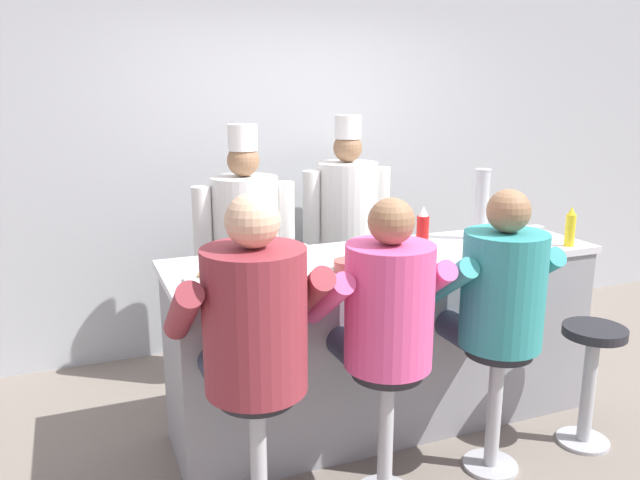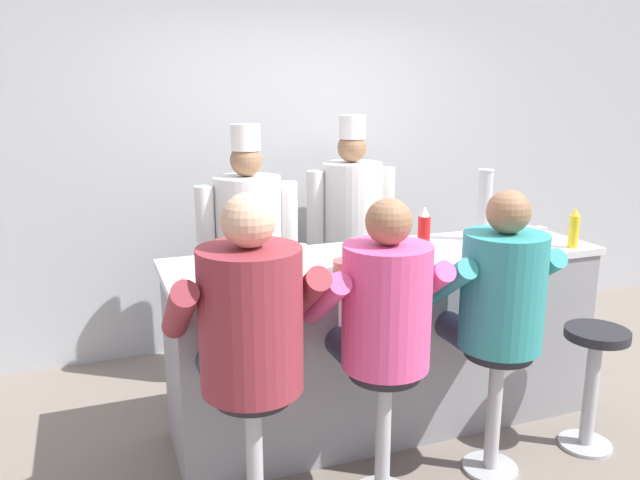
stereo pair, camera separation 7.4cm
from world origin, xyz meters
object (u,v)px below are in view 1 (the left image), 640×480
at_px(hot_sauce_bottle_orange, 479,238).
at_px(cook_in_whites_far, 347,224).
at_px(diner_seated_teal, 498,297).
at_px(napkin_dispenser_chrome, 532,236).
at_px(water_pitcher_clear, 509,222).
at_px(ketchup_bottle_red, 423,230).
at_px(breakfast_plate, 208,277).
at_px(cook_in_whites_near, 246,245).
at_px(coffee_mug_white, 300,253).
at_px(empty_stool_round, 591,366).
at_px(cereal_bowl, 350,266).
at_px(diner_seated_maroon, 253,327).
at_px(diner_seated_pink, 385,313).
at_px(coffee_mug_tan, 250,255).
at_px(cup_stack_steel, 481,204).
at_px(mustard_bottle_yellow, 570,228).

relative_size(hot_sauce_bottle_orange, cook_in_whites_far, 0.07).
bearing_deg(diner_seated_teal, napkin_dispenser_chrome, 37.49).
bearing_deg(water_pitcher_clear, napkin_dispenser_chrome, -91.23).
bearing_deg(hot_sauce_bottle_orange, napkin_dispenser_chrome, -15.31).
height_order(ketchup_bottle_red, napkin_dispenser_chrome, ketchup_bottle_red).
bearing_deg(breakfast_plate, diner_seated_teal, -19.57).
bearing_deg(breakfast_plate, cook_in_whites_near, 64.95).
relative_size(coffee_mug_white, napkin_dispenser_chrome, 1.18).
distance_m(empty_stool_round, cook_in_whites_near, 2.16).
distance_m(cereal_bowl, diner_seated_maroon, 0.71).
xyz_separation_m(hot_sauce_bottle_orange, diner_seated_maroon, (-1.49, -0.51, -0.14)).
relative_size(water_pitcher_clear, cook_in_whites_near, 0.12).
distance_m(hot_sauce_bottle_orange, diner_seated_pink, 1.02).
height_order(napkin_dispenser_chrome, diner_seated_teal, diner_seated_teal).
xyz_separation_m(ketchup_bottle_red, coffee_mug_tan, (-0.97, 0.11, -0.07)).
bearing_deg(cup_stack_steel, hot_sauce_bottle_orange, -126.84).
height_order(water_pitcher_clear, coffee_mug_white, water_pitcher_clear).
xyz_separation_m(mustard_bottle_yellow, diner_seated_teal, (-0.76, -0.35, -0.21)).
bearing_deg(cook_in_whites_near, coffee_mug_tan, -103.60).
relative_size(ketchup_bottle_red, cereal_bowl, 1.61).
bearing_deg(empty_stool_round, cook_in_whites_far, 111.44).
xyz_separation_m(water_pitcher_clear, diner_seated_maroon, (-1.81, -0.64, -0.18)).
relative_size(cup_stack_steel, cook_in_whites_far, 0.25).
height_order(cup_stack_steel, napkin_dispenser_chrome, cup_stack_steel).
height_order(coffee_mug_tan, coffee_mug_white, coffee_mug_tan).
xyz_separation_m(ketchup_bottle_red, diner_seated_teal, (0.10, -0.56, -0.23)).
height_order(water_pitcher_clear, napkin_dispenser_chrome, water_pitcher_clear).
bearing_deg(cook_in_whites_near, napkin_dispenser_chrome, -34.77).
relative_size(cereal_bowl, cook_in_whites_near, 0.09).
xyz_separation_m(cup_stack_steel, diner_seated_teal, (-0.38, -0.69, -0.32)).
distance_m(cereal_bowl, cup_stack_steel, 1.09).
xyz_separation_m(breakfast_plate, diner_seated_pink, (0.71, -0.47, -0.12)).
bearing_deg(diner_seated_maroon, ketchup_bottle_red, 25.87).
relative_size(mustard_bottle_yellow, breakfast_plate, 1.00).
xyz_separation_m(coffee_mug_tan, coffee_mug_white, (0.26, -0.04, -0.01)).
distance_m(diner_seated_maroon, cook_in_whites_far, 2.06).
distance_m(mustard_bottle_yellow, cup_stack_steel, 0.52).
xyz_separation_m(water_pitcher_clear, diner_seated_pink, (-1.18, -0.64, -0.21)).
bearing_deg(water_pitcher_clear, diner_seated_pink, -151.42).
bearing_deg(cereal_bowl, coffee_mug_tan, 144.02).
relative_size(hot_sauce_bottle_orange, breakfast_plate, 0.54).
height_order(empty_stool_round, cook_in_whites_far, cook_in_whites_far).
relative_size(diner_seated_maroon, cook_in_whites_far, 0.87).
height_order(ketchup_bottle_red, cereal_bowl, ketchup_bottle_red).
bearing_deg(diner_seated_pink, empty_stool_round, -1.58).
bearing_deg(cereal_bowl, breakfast_plate, 170.47).
distance_m(coffee_mug_tan, diner_seated_pink, 0.82).
height_order(coffee_mug_tan, diner_seated_pink, diner_seated_pink).
relative_size(breakfast_plate, cereal_bowl, 1.44).
height_order(mustard_bottle_yellow, diner_seated_teal, diner_seated_teal).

